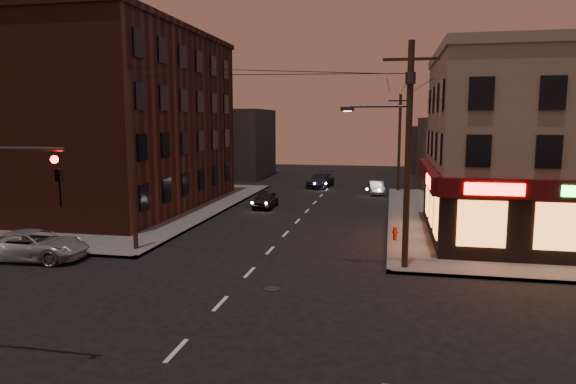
% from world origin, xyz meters
% --- Properties ---
extents(ground, '(120.00, 120.00, 0.00)m').
position_xyz_m(ground, '(0.00, 0.00, 0.00)').
color(ground, black).
rests_on(ground, ground).
extents(sidewalk_ne, '(24.00, 28.00, 0.15)m').
position_xyz_m(sidewalk_ne, '(18.00, 19.00, 0.07)').
color(sidewalk_ne, '#514F4C').
rests_on(sidewalk_ne, ground).
extents(sidewalk_nw, '(24.00, 28.00, 0.15)m').
position_xyz_m(sidewalk_nw, '(-18.00, 19.00, 0.07)').
color(sidewalk_nw, '#514F4C').
rests_on(sidewalk_nw, ground).
extents(pizza_building, '(15.85, 12.85, 10.50)m').
position_xyz_m(pizza_building, '(15.93, 13.43, 5.35)').
color(pizza_building, gray).
rests_on(pizza_building, sidewalk_ne).
extents(brick_apartment, '(12.00, 20.00, 13.00)m').
position_xyz_m(brick_apartment, '(-14.50, 19.00, 6.65)').
color(brick_apartment, '#4C2318').
rests_on(brick_apartment, sidewalk_nw).
extents(bg_building_ne_a, '(10.00, 12.00, 7.00)m').
position_xyz_m(bg_building_ne_a, '(14.00, 38.00, 3.50)').
color(bg_building_ne_a, '#3F3D3A').
rests_on(bg_building_ne_a, ground).
extents(bg_building_nw, '(9.00, 10.00, 8.00)m').
position_xyz_m(bg_building_nw, '(-13.00, 42.00, 4.00)').
color(bg_building_nw, '#3F3D3A').
rests_on(bg_building_nw, ground).
extents(bg_building_ne_b, '(8.00, 8.00, 6.00)m').
position_xyz_m(bg_building_ne_b, '(12.00, 52.00, 3.00)').
color(bg_building_ne_b, '#3F3D3A').
rests_on(bg_building_ne_b, ground).
extents(utility_pole_main, '(4.20, 0.44, 10.00)m').
position_xyz_m(utility_pole_main, '(6.68, 5.80, 5.76)').
color(utility_pole_main, '#382619').
rests_on(utility_pole_main, sidewalk_ne).
extents(utility_pole_far, '(0.26, 0.26, 9.00)m').
position_xyz_m(utility_pole_far, '(6.80, 32.00, 4.65)').
color(utility_pole_far, '#382619').
rests_on(utility_pole_far, sidewalk_ne).
extents(utility_pole_west, '(0.24, 0.24, 9.00)m').
position_xyz_m(utility_pole_west, '(-6.80, 6.50, 4.65)').
color(utility_pole_west, '#382619').
rests_on(utility_pole_west, sidewalk_nw).
extents(suv_cross, '(5.35, 2.75, 1.44)m').
position_xyz_m(suv_cross, '(-10.86, 4.00, 0.72)').
color(suv_cross, '#9A9FA3').
rests_on(suv_cross, ground).
extents(sedan_near, '(1.61, 3.81, 1.29)m').
position_xyz_m(sedan_near, '(-3.42, 20.90, 0.64)').
color(sedan_near, black).
rests_on(sedan_near, ground).
extents(sedan_mid, '(1.71, 3.73, 1.18)m').
position_xyz_m(sedan_mid, '(4.83, 30.08, 0.59)').
color(sedan_mid, gray).
rests_on(sedan_mid, ground).
extents(sedan_far, '(2.65, 5.24, 1.46)m').
position_xyz_m(sedan_far, '(-0.92, 34.21, 0.73)').
color(sedan_far, '#181D31').
rests_on(sedan_far, ground).
extents(fire_hydrant, '(0.36, 0.36, 0.78)m').
position_xyz_m(fire_hydrant, '(6.40, 11.08, 0.58)').
color(fire_hydrant, '#A0270E').
rests_on(fire_hydrant, sidewalk_ne).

